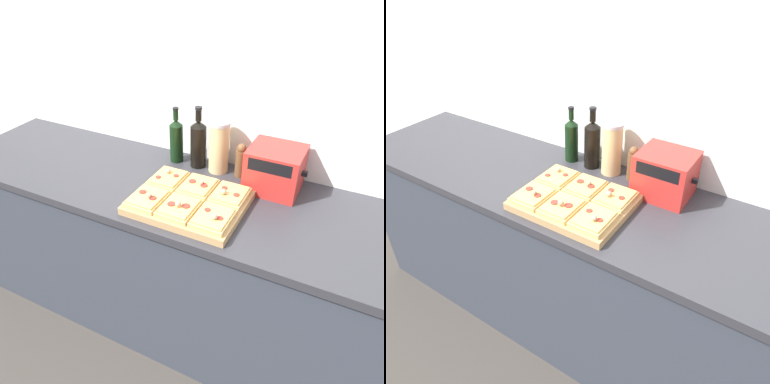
{
  "view_description": "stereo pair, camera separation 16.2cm",
  "coord_description": "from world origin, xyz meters",
  "views": [
    {
      "loc": [
        0.62,
        -0.96,
        1.88
      ],
      "look_at": [
        0.02,
        0.24,
        0.98
      ],
      "focal_mm": 35.0,
      "sensor_mm": 36.0,
      "label": 1
    },
    {
      "loc": [
        0.76,
        -0.88,
        1.88
      ],
      "look_at": [
        0.02,
        0.24,
        0.98
      ],
      "focal_mm": 35.0,
      "sensor_mm": 36.0,
      "label": 2
    }
  ],
  "objects": [
    {
      "name": "ground_plane",
      "position": [
        0.0,
        0.0,
        0.0
      ],
      "size": [
        12.0,
        12.0,
        0.0
      ],
      "primitive_type": "plane",
      "color": "#3D3833"
    },
    {
      "name": "wall_back",
      "position": [
        0.0,
        0.67,
        1.25
      ],
      "size": [
        6.0,
        0.06,
        2.5
      ],
      "color": "silver",
      "rests_on": "ground_plane"
    },
    {
      "name": "kitchen_counter",
      "position": [
        0.0,
        0.32,
        0.46
      ],
      "size": [
        2.63,
        0.67,
        0.93
      ],
      "color": "#333842",
      "rests_on": "ground_plane"
    },
    {
      "name": "cutting_board",
      "position": [
        0.02,
        0.21,
        0.94
      ],
      "size": [
        0.47,
        0.38,
        0.03
      ],
      "primitive_type": "cube",
      "color": "tan",
      "rests_on": "kitchen_counter"
    },
    {
      "name": "pizza_slice_back_left",
      "position": [
        -0.13,
        0.3,
        0.97
      ],
      "size": [
        0.14,
        0.17,
        0.05
      ],
      "color": "tan",
      "rests_on": "cutting_board"
    },
    {
      "name": "pizza_slice_back_center",
      "position": [
        0.02,
        0.3,
        0.97
      ],
      "size": [
        0.14,
        0.17,
        0.05
      ],
      "color": "tan",
      "rests_on": "cutting_board"
    },
    {
      "name": "pizza_slice_back_right",
      "position": [
        0.18,
        0.3,
        0.98
      ],
      "size": [
        0.14,
        0.17,
        0.05
      ],
      "color": "tan",
      "rests_on": "cutting_board"
    },
    {
      "name": "pizza_slice_front_left",
      "position": [
        -0.13,
        0.12,
        0.97
      ],
      "size": [
        0.14,
        0.17,
        0.05
      ],
      "color": "tan",
      "rests_on": "cutting_board"
    },
    {
      "name": "pizza_slice_front_center",
      "position": [
        0.02,
        0.12,
        0.98
      ],
      "size": [
        0.14,
        0.17,
        0.05
      ],
      "color": "tan",
      "rests_on": "cutting_board"
    },
    {
      "name": "pizza_slice_front_right",
      "position": [
        0.18,
        0.12,
        0.97
      ],
      "size": [
        0.14,
        0.17,
        0.05
      ],
      "color": "tan",
      "rests_on": "cutting_board"
    },
    {
      "name": "olive_oil_bottle",
      "position": [
        -0.22,
        0.55,
        1.05
      ],
      "size": [
        0.07,
        0.07,
        0.29
      ],
      "color": "black",
      "rests_on": "kitchen_counter"
    },
    {
      "name": "wine_bottle",
      "position": [
        -0.09,
        0.55,
        1.06
      ],
      "size": [
        0.08,
        0.08,
        0.31
      ],
      "color": "black",
      "rests_on": "kitchen_counter"
    },
    {
      "name": "grain_jar_tall",
      "position": [
        0.02,
        0.55,
        1.06
      ],
      "size": [
        0.1,
        0.1,
        0.26
      ],
      "color": "tan",
      "rests_on": "kitchen_counter"
    },
    {
      "name": "pepper_mill",
      "position": [
        0.13,
        0.55,
        1.01
      ],
      "size": [
        0.05,
        0.05,
        0.17
      ],
      "color": "brown",
      "rests_on": "kitchen_counter"
    },
    {
      "name": "toaster_oven",
      "position": [
        0.31,
        0.51,
        1.03
      ],
      "size": [
        0.26,
        0.22,
        0.2
      ],
      "color": "red",
      "rests_on": "kitchen_counter"
    }
  ]
}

